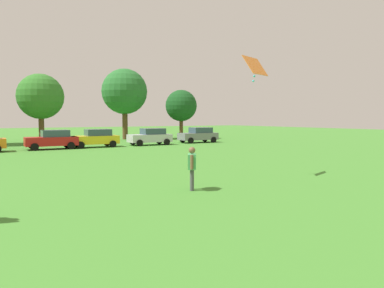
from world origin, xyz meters
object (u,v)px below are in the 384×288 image
(parked_car_yellow_3, at_px, (95,138))
(tree_right, at_px, (125,92))
(parked_car_gray_5, at_px, (199,135))
(kite, at_px, (255,67))
(parked_car_silver_4, at_px, (151,137))
(tree_far_right, at_px, (181,106))
(parked_car_red_2, at_px, (52,139))
(tree_center_right, at_px, (41,97))
(adult_bystander, at_px, (192,165))

(parked_car_yellow_3, height_order, tree_right, tree_right)
(parked_car_yellow_3, bearing_deg, parked_car_gray_5, -177.41)
(kite, distance_m, tree_right, 31.22)
(parked_car_silver_4, bearing_deg, tree_far_right, -134.49)
(parked_car_red_2, relative_size, parked_car_gray_5, 1.00)
(tree_center_right, bearing_deg, parked_car_red_2, -90.12)
(kite, relative_size, parked_car_red_2, 0.35)
(kite, xyz_separation_m, parked_car_red_2, (-5.73, 20.19, -4.21))
(kite, distance_m, tree_far_right, 30.60)
(parked_car_yellow_3, bearing_deg, kite, 95.39)
(parked_car_yellow_3, bearing_deg, tree_center_right, -60.63)
(kite, height_order, tree_center_right, tree_center_right)
(parked_car_silver_4, relative_size, tree_right, 0.48)
(parked_car_gray_5, distance_m, tree_center_right, 17.11)
(tree_center_right, bearing_deg, kite, -78.09)
(tree_far_right, bearing_deg, tree_center_right, -175.90)
(tree_center_right, distance_m, tree_far_right, 17.31)
(adult_bystander, bearing_deg, tree_right, 15.86)
(parked_car_red_2, xyz_separation_m, tree_center_right, (0.01, 6.90, 4.07))
(parked_car_yellow_3, bearing_deg, tree_far_right, -149.35)
(parked_car_yellow_3, xyz_separation_m, tree_far_right, (13.46, 7.98, 3.47))
(parked_car_yellow_3, xyz_separation_m, tree_right, (6.63, 10.49, 5.20))
(adult_bystander, bearing_deg, tree_center_right, 34.48)
(adult_bystander, bearing_deg, kite, -41.86)
(parked_car_gray_5, distance_m, tree_right, 12.30)
(parked_car_red_2, relative_size, tree_center_right, 0.59)
(parked_car_silver_4, relative_size, tree_far_right, 0.67)
(parked_car_yellow_3, relative_size, tree_right, 0.48)
(parked_car_yellow_3, relative_size, tree_far_right, 0.67)
(parked_car_yellow_3, bearing_deg, adult_bystander, 84.32)
(parked_car_gray_5, xyz_separation_m, tree_right, (-4.99, 9.96, 5.20))
(parked_car_silver_4, distance_m, tree_far_right, 11.79)
(parked_car_silver_4, distance_m, parked_car_gray_5, 6.09)
(kite, distance_m, parked_car_silver_4, 21.05)
(parked_car_yellow_3, relative_size, tree_center_right, 0.59)
(tree_center_right, bearing_deg, adult_bystander, -86.68)
(adult_bystander, xyz_separation_m, tree_far_right, (15.61, 29.57, 3.35))
(parked_car_silver_4, relative_size, parked_car_gray_5, 1.00)
(parked_car_silver_4, bearing_deg, adult_bystander, 70.30)
(parked_car_yellow_3, bearing_deg, parked_car_silver_4, 179.39)
(parked_car_yellow_3, xyz_separation_m, parked_car_gray_5, (11.63, 0.53, 0.00))
(kite, xyz_separation_m, tree_center_right, (-5.71, 27.09, -0.14))
(parked_car_silver_4, bearing_deg, parked_car_red_2, 0.65)
(parked_car_yellow_3, height_order, tree_center_right, tree_center_right)
(kite, xyz_separation_m, parked_car_silver_4, (3.64, 20.30, -4.21))
(kite, bearing_deg, parked_car_silver_4, 79.82)
(tree_far_right, bearing_deg, adult_bystander, -117.82)
(tree_right, bearing_deg, parked_car_gray_5, -63.38)
(kite, relative_size, tree_right, 0.17)
(kite, xyz_separation_m, tree_right, (4.71, 30.84, 0.99))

